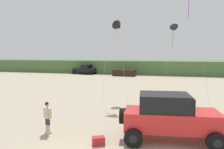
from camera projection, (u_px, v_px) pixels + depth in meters
name	position (u px, v px, depth m)	size (l,w,h in m)	color
dune_ridge	(130.00, 67.00, 48.22)	(90.00, 9.26, 2.70)	#4C703D
jeep	(170.00, 116.00, 10.56)	(4.98, 2.91, 2.26)	red
person_watching	(48.00, 116.00, 11.56)	(0.54, 0.45, 1.67)	#DBB28E
cooler_box	(98.00, 141.00, 10.13)	(0.56, 0.36, 0.38)	#B21E23
distant_pickup	(85.00, 69.00, 45.28)	(4.87, 3.12, 1.98)	black
distant_sedan	(124.00, 73.00, 41.47)	(4.20, 1.70, 1.20)	black
kite_red_delta	(174.00, 29.00, 23.06)	(1.64, 5.24, 7.33)	black
kite_orange_streamer	(118.00, 26.00, 19.64)	(2.28, 3.72, 7.21)	black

